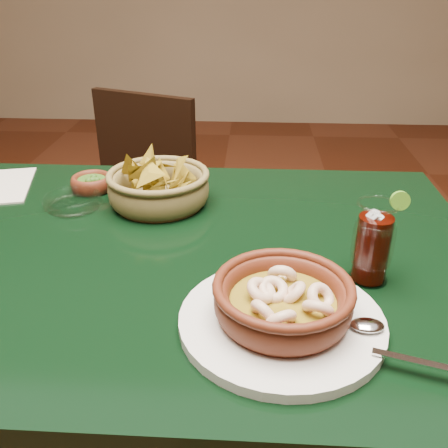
# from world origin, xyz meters

# --- Properties ---
(dining_table) EXTENTS (1.20, 0.80, 0.75)m
(dining_table) POSITION_xyz_m (0.00, 0.00, 0.65)
(dining_table) COLOR black
(dining_table) RESTS_ON ground
(dining_chair) EXTENTS (0.51, 0.51, 0.84)m
(dining_chair) POSITION_xyz_m (-0.21, 0.70, 0.46)
(dining_chair) COLOR black
(dining_chair) RESTS_ON ground
(shrimp_plate) EXTENTS (0.37, 0.28, 0.08)m
(shrimp_plate) POSITION_xyz_m (0.23, -0.21, 0.78)
(shrimp_plate) COLOR silver
(shrimp_plate) RESTS_ON dining_table
(chip_basket) EXTENTS (0.24, 0.24, 0.15)m
(chip_basket) POSITION_xyz_m (-0.01, 0.18, 0.79)
(chip_basket) COLOR olive
(chip_basket) RESTS_ON dining_table
(guacamole_ramekin) EXTENTS (0.11, 0.11, 0.04)m
(guacamole_ramekin) POSITION_xyz_m (-0.17, 0.24, 0.77)
(guacamole_ramekin) COLOR #4A1C0E
(guacamole_ramekin) RESTS_ON dining_table
(cola_drink) EXTENTS (0.13, 0.13, 0.15)m
(cola_drink) POSITION_xyz_m (0.37, -0.08, 0.82)
(cola_drink) COLOR white
(cola_drink) RESTS_ON dining_table
(glass_ashtray) EXTENTS (0.13, 0.13, 0.03)m
(glass_ashtray) POSITION_xyz_m (-0.18, 0.15, 0.76)
(glass_ashtray) COLOR white
(glass_ashtray) RESTS_ON dining_table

